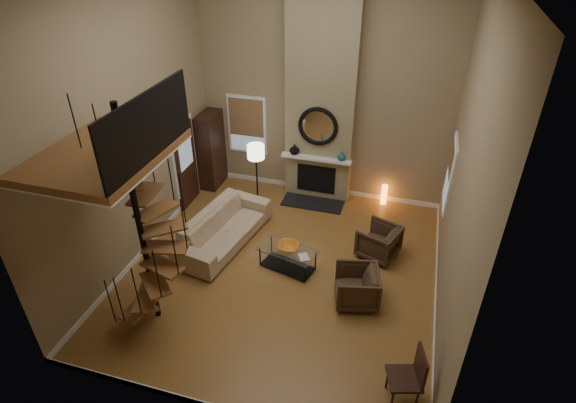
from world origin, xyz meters
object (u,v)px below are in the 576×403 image
(coffee_table, at_px, (288,257))
(accent_lamp, at_px, (384,195))
(sofa, at_px, (224,227))
(armchair_far, at_px, (361,287))
(floor_lamp, at_px, (256,157))
(side_chair, at_px, (411,375))
(hutch, at_px, (212,151))
(armchair_near, at_px, (381,243))

(coffee_table, distance_m, accent_lamp, 3.39)
(sofa, distance_m, armchair_far, 3.27)
(floor_lamp, height_order, accent_lamp, floor_lamp)
(sofa, bearing_deg, side_chair, -114.19)
(hutch, distance_m, armchair_far, 5.50)
(coffee_table, xyz_separation_m, side_chair, (2.55, -2.34, 0.24))
(floor_lamp, bearing_deg, hutch, 150.56)
(floor_lamp, distance_m, side_chair, 5.78)
(coffee_table, height_order, side_chair, side_chair)
(hutch, relative_size, armchair_near, 2.63)
(hutch, bearing_deg, floor_lamp, -29.44)
(armchair_near, distance_m, armchair_far, 1.45)
(hutch, distance_m, side_chair, 7.41)
(armchair_near, distance_m, side_chair, 3.34)
(sofa, xyz_separation_m, armchair_near, (3.33, 0.46, -0.04))
(coffee_table, bearing_deg, sofa, 164.38)
(sofa, bearing_deg, armchair_far, -97.40)
(armchair_near, height_order, coffee_table, armchair_near)
(armchair_near, bearing_deg, armchair_far, 12.03)
(armchair_near, xyz_separation_m, accent_lamp, (-0.17, 2.10, -0.10))
(coffee_table, bearing_deg, accent_lamp, 62.00)
(coffee_table, height_order, floor_lamp, floor_lamp)
(hutch, bearing_deg, coffee_table, -44.05)
(accent_lamp, relative_size, side_chair, 0.51)
(sofa, bearing_deg, hutch, 38.66)
(hutch, distance_m, floor_lamp, 1.82)
(hutch, distance_m, coffee_table, 4.00)
(armchair_near, bearing_deg, coffee_table, -42.61)
(floor_lamp, bearing_deg, side_chair, -47.65)
(armchair_near, bearing_deg, hutch, -91.44)
(hutch, distance_m, accent_lamp, 4.49)
(armchair_far, height_order, floor_lamp, floor_lamp)
(hutch, xyz_separation_m, coffee_table, (2.83, -2.74, -0.67))
(armchair_far, xyz_separation_m, floor_lamp, (-2.85, 2.41, 1.06))
(armchair_near, height_order, armchair_far, armchair_far)
(hutch, bearing_deg, accent_lamp, 3.31)
(floor_lamp, xyz_separation_m, accent_lamp, (2.89, 1.12, -1.16))
(armchair_far, height_order, coffee_table, armchair_far)
(hutch, bearing_deg, armchair_near, -21.83)
(armchair_near, distance_m, accent_lamp, 2.11)
(hutch, distance_m, sofa, 2.68)
(armchair_far, relative_size, side_chair, 0.79)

